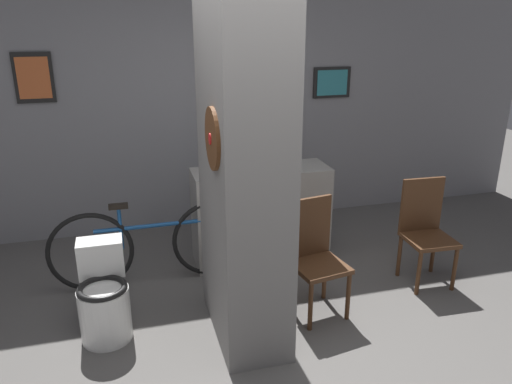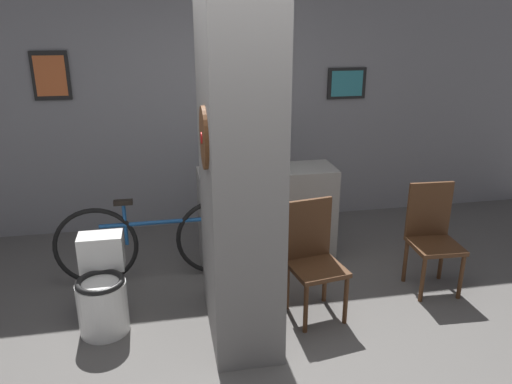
{
  "view_description": "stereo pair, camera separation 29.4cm",
  "coord_description": "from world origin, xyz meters",
  "views": [
    {
      "loc": [
        -0.84,
        -2.68,
        2.28
      ],
      "look_at": [
        0.15,
        0.9,
        0.95
      ],
      "focal_mm": 35.0,
      "sensor_mm": 36.0,
      "label": 1
    },
    {
      "loc": [
        -0.55,
        -2.75,
        2.28
      ],
      "look_at": [
        0.15,
        0.9,
        0.95
      ],
      "focal_mm": 35.0,
      "sensor_mm": 36.0,
      "label": 2
    }
  ],
  "objects": [
    {
      "name": "ground_plane",
      "position": [
        0.0,
        0.0,
        0.0
      ],
      "size": [
        14.0,
        14.0,
        0.0
      ],
      "primitive_type": "plane",
      "color": "#5B5956"
    },
    {
      "name": "wall_back",
      "position": [
        0.0,
        2.63,
        1.3
      ],
      "size": [
        8.0,
        0.09,
        2.6
      ],
      "color": "gray",
      "rests_on": "ground_plane"
    },
    {
      "name": "pillar_center",
      "position": [
        -0.05,
        0.5,
        1.3
      ],
      "size": [
        0.5,
        1.0,
        2.6
      ],
      "color": "gray",
      "rests_on": "ground_plane"
    },
    {
      "name": "counter_shelf",
      "position": [
        0.39,
        1.59,
        0.46
      ],
      "size": [
        1.29,
        0.44,
        0.92
      ],
      "color": "gray",
      "rests_on": "ground_plane"
    },
    {
      "name": "toilet",
      "position": [
        -1.07,
        0.7,
        0.3
      ],
      "size": [
        0.37,
        0.53,
        0.69
      ],
      "color": "white",
      "rests_on": "ground_plane"
    },
    {
      "name": "chair_near_pillar",
      "position": [
        0.55,
        0.61,
        0.5
      ],
      "size": [
        0.45,
        0.45,
        0.93
      ],
      "rotation": [
        0.0,
        0.0,
        0.17
      ],
      "color": "#4C2D19",
      "rests_on": "ground_plane"
    },
    {
      "name": "chair_by_doorway",
      "position": [
        1.67,
        0.81,
        0.5
      ],
      "size": [
        0.41,
        0.41,
        0.93
      ],
      "rotation": [
        0.0,
        0.0,
        -0.05
      ],
      "color": "#4C2D19",
      "rests_on": "ground_plane"
    },
    {
      "name": "bicycle",
      "position": [
        -0.65,
        1.38,
        0.38
      ],
      "size": [
        1.78,
        0.42,
        0.78
      ],
      "color": "black",
      "rests_on": "ground_plane"
    },
    {
      "name": "bottle_tall",
      "position": [
        0.47,
        1.63,
        1.04
      ],
      "size": [
        0.08,
        0.08,
        0.33
      ],
      "color": "#267233",
      "rests_on": "counter_shelf"
    },
    {
      "name": "bottle_short",
      "position": [
        0.35,
        1.58,
        1.01
      ],
      "size": [
        0.07,
        0.07,
        0.25
      ],
      "color": "#19598C",
      "rests_on": "counter_shelf"
    }
  ]
}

